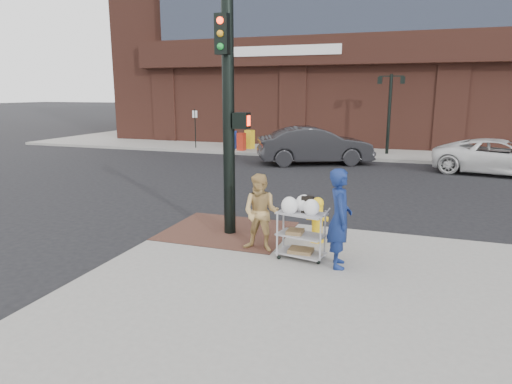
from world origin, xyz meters
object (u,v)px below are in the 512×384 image
at_px(pedestrian_tan, 261,213).
at_px(sedan_dark, 315,146).
at_px(traffic_signal_pole, 229,114).
at_px(minivan_white, 501,157).
at_px(woman_blue, 340,218).
at_px(lamp_post, 390,105).
at_px(fire_hydrant, 317,219).
at_px(utility_cart, 301,231).

bearing_deg(pedestrian_tan, sedan_dark, 97.59).
bearing_deg(traffic_signal_pole, minivan_white, 57.78).
relative_size(woman_blue, sedan_dark, 0.35).
height_order(lamp_post, fire_hydrant, lamp_post).
relative_size(utility_cart, fire_hydrant, 1.27).
relative_size(pedestrian_tan, fire_hydrant, 1.62).
distance_m(lamp_post, sedan_dark, 5.08).
xyz_separation_m(utility_cart, fire_hydrant, (0.08, 1.11, -0.06)).
bearing_deg(woman_blue, minivan_white, -33.08).
distance_m(lamp_post, traffic_signal_pole, 15.43).
height_order(lamp_post, minivan_white, lamp_post).
distance_m(sedan_dark, minivan_white, 7.68).
bearing_deg(traffic_signal_pole, pedestrian_tan, -39.89).
height_order(minivan_white, utility_cart, minivan_white).
height_order(woman_blue, fire_hydrant, woman_blue).
bearing_deg(woman_blue, fire_hydrant, 14.32).
xyz_separation_m(traffic_signal_pole, woman_blue, (2.64, -1.19, -1.77)).
bearing_deg(utility_cart, traffic_signal_pole, 151.37).
relative_size(minivan_white, utility_cart, 4.13).
distance_m(sedan_dark, utility_cart, 12.81).
height_order(traffic_signal_pole, woman_blue, traffic_signal_pole).
relative_size(lamp_post, sedan_dark, 0.77).
xyz_separation_m(traffic_signal_pole, fire_hydrant, (1.98, 0.08, -2.18)).
height_order(woman_blue, sedan_dark, woman_blue).
xyz_separation_m(woman_blue, sedan_dark, (-3.18, 12.72, -0.20)).
xyz_separation_m(traffic_signal_pole, minivan_white, (7.14, 11.33, -2.12)).
bearing_deg(sedan_dark, traffic_signal_pole, 157.69).
distance_m(traffic_signal_pole, minivan_white, 13.56).
bearing_deg(minivan_white, sedan_dark, 100.07).
height_order(woman_blue, utility_cart, woman_blue).
height_order(woman_blue, minivan_white, woman_blue).
height_order(traffic_signal_pole, minivan_white, traffic_signal_pole).
relative_size(woman_blue, pedestrian_tan, 1.16).
bearing_deg(utility_cart, minivan_white, 67.02).
xyz_separation_m(woman_blue, utility_cart, (-0.74, 0.15, -0.35)).
distance_m(woman_blue, utility_cart, 0.84).
bearing_deg(fire_hydrant, sedan_dark, 102.39).
height_order(minivan_white, fire_hydrant, minivan_white).
xyz_separation_m(pedestrian_tan, sedan_dark, (-1.56, 12.39, -0.08)).
height_order(pedestrian_tan, fire_hydrant, pedestrian_tan).
xyz_separation_m(traffic_signal_pole, pedestrian_tan, (1.02, -0.85, -1.89)).
xyz_separation_m(pedestrian_tan, minivan_white, (6.12, 12.19, -0.23)).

